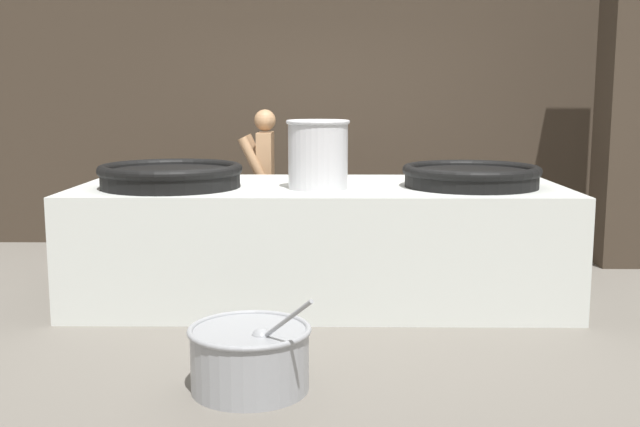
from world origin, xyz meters
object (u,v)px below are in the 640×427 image
stock_pot (318,153)px  cook (265,181)px  prep_bowl_vegetables (250,355)px  giant_wok_near (171,175)px  giant_wok_far (471,175)px

stock_pot → cook: 1.75m
cook → prep_bowl_vegetables: size_ratio=1.94×
giant_wok_near → cook: 1.67m
stock_pot → cook: bearing=108.9°
giant_wok_near → prep_bowl_vegetables: giant_wok_near is taller
giant_wok_near → giant_wok_far: size_ratio=1.04×
cook → prep_bowl_vegetables: 3.39m
giant_wok_far → stock_pot: size_ratio=2.05×
stock_pot → prep_bowl_vegetables: stock_pot is taller
stock_pot → giant_wok_far: bearing=6.3°
giant_wok_near → stock_pot: (1.16, -0.07, 0.18)m
cook → stock_pot: bearing=108.5°
giant_wok_far → giant_wok_near: bearing=-178.4°
giant_wok_far → prep_bowl_vegetables: size_ratio=1.38×
giant_wok_far → prep_bowl_vegetables: 2.57m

